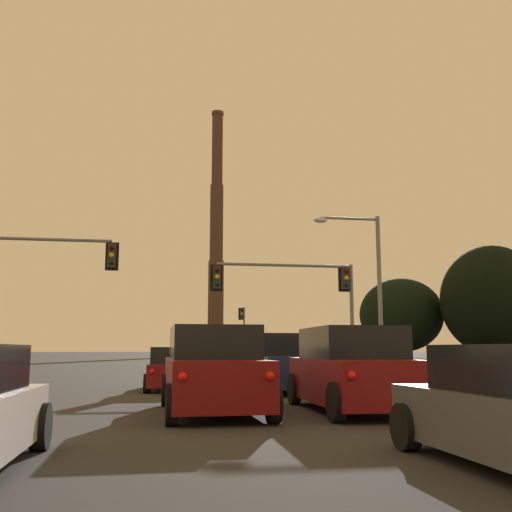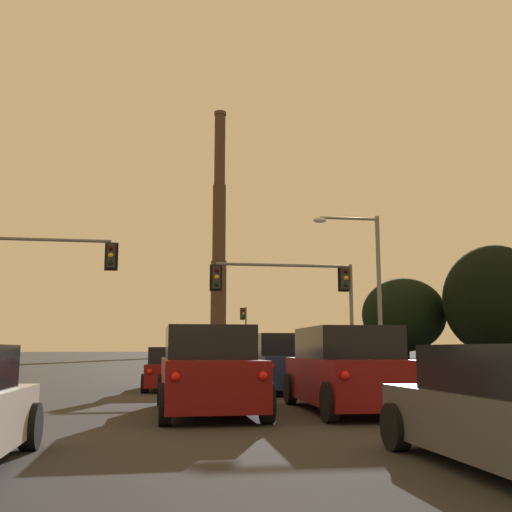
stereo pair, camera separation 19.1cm
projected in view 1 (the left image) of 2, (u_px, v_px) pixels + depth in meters
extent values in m
cylinder|color=black|center=(41.00, 427.00, 8.21)|extent=(0.22, 0.64, 0.64)
cube|color=maroon|center=(175.00, 374.00, 20.49)|extent=(1.88, 4.07, 0.72)
cube|color=black|center=(175.00, 355.00, 20.19)|extent=(1.64, 1.96, 0.55)
cylinder|color=black|center=(152.00, 379.00, 21.95)|extent=(0.24, 0.61, 0.60)
cylinder|color=black|center=(198.00, 378.00, 22.15)|extent=(0.24, 0.61, 0.60)
cylinder|color=black|center=(147.00, 384.00, 18.76)|extent=(0.24, 0.61, 0.60)
cylinder|color=black|center=(201.00, 383.00, 18.96)|extent=(0.24, 0.61, 0.60)
sphere|color=red|center=(152.00, 372.00, 18.45)|extent=(0.17, 0.17, 0.17)
sphere|color=red|center=(196.00, 371.00, 18.61)|extent=(0.17, 0.17, 0.17)
cylinder|color=black|center=(406.00, 427.00, 8.18)|extent=(0.23, 0.64, 0.64)
cube|color=maroon|center=(353.00, 380.00, 13.33)|extent=(2.01, 4.84, 0.95)
cube|color=black|center=(351.00, 343.00, 13.58)|extent=(1.83, 2.83, 0.70)
cylinder|color=black|center=(294.00, 389.00, 15.04)|extent=(0.23, 0.76, 0.76)
cylinder|color=black|center=(366.00, 388.00, 15.30)|extent=(0.23, 0.76, 0.76)
cylinder|color=black|center=(336.00, 402.00, 11.27)|extent=(0.23, 0.76, 0.76)
cylinder|color=black|center=(431.00, 401.00, 11.54)|extent=(0.23, 0.76, 0.76)
sphere|color=red|center=(352.00, 376.00, 10.89)|extent=(0.17, 0.17, 0.17)
sphere|color=red|center=(433.00, 375.00, 11.11)|extent=(0.17, 0.17, 0.17)
cube|color=navy|center=(285.00, 370.00, 19.43)|extent=(1.98, 4.82, 0.95)
cube|color=black|center=(284.00, 345.00, 19.67)|extent=(1.81, 2.82, 0.70)
cylinder|color=black|center=(248.00, 377.00, 21.12)|extent=(0.23, 0.76, 0.76)
cylinder|color=black|center=(300.00, 377.00, 21.40)|extent=(0.23, 0.76, 0.76)
cylinder|color=black|center=(266.00, 384.00, 17.36)|extent=(0.23, 0.76, 0.76)
cylinder|color=black|center=(329.00, 383.00, 17.64)|extent=(0.23, 0.76, 0.76)
sphere|color=red|center=(274.00, 366.00, 16.98)|extent=(0.17, 0.17, 0.17)
sphere|color=red|center=(328.00, 366.00, 17.22)|extent=(0.17, 0.17, 0.17)
cube|color=maroon|center=(213.00, 381.00, 12.90)|extent=(1.97, 4.82, 0.95)
cube|color=black|center=(213.00, 343.00, 13.15)|extent=(1.81, 2.82, 0.70)
cylinder|color=black|center=(166.00, 390.00, 14.57)|extent=(0.23, 0.76, 0.76)
cylinder|color=black|center=(242.00, 389.00, 14.89)|extent=(0.23, 0.76, 0.76)
cylinder|color=black|center=(172.00, 404.00, 10.82)|extent=(0.23, 0.76, 0.76)
cylinder|color=black|center=(273.00, 403.00, 11.14)|extent=(0.23, 0.76, 0.76)
sphere|color=red|center=(183.00, 377.00, 10.45)|extent=(0.17, 0.17, 0.17)
sphere|color=red|center=(270.00, 376.00, 10.71)|extent=(0.17, 0.17, 0.17)
cylinder|color=slate|center=(45.00, 239.00, 25.63)|extent=(5.65, 0.14, 0.14)
cube|color=#282828|center=(112.00, 256.00, 25.99)|extent=(0.34, 0.34, 1.04)
cube|color=black|center=(112.00, 256.00, 26.17)|extent=(0.58, 0.03, 1.25)
sphere|color=#320504|center=(112.00, 248.00, 25.86)|extent=(0.22, 0.22, 0.22)
sphere|color=#F2AD14|center=(111.00, 255.00, 25.81)|extent=(0.22, 0.22, 0.22)
sphere|color=black|center=(111.00, 263.00, 25.76)|extent=(0.22, 0.22, 0.22)
cylinder|color=slate|center=(352.00, 321.00, 28.35)|extent=(0.18, 0.18, 5.38)
cylinder|color=black|center=(353.00, 378.00, 27.95)|extent=(0.40, 0.40, 0.10)
cube|color=#282828|center=(345.00, 278.00, 28.62)|extent=(0.34, 0.34, 1.04)
cube|color=black|center=(344.00, 279.00, 28.79)|extent=(0.58, 0.03, 1.25)
sphere|color=#320504|center=(346.00, 271.00, 28.48)|extent=(0.22, 0.22, 0.22)
sphere|color=#F2AD14|center=(346.00, 278.00, 28.43)|extent=(0.22, 0.22, 0.22)
sphere|color=black|center=(347.00, 285.00, 28.38)|extent=(0.22, 0.22, 0.22)
cylinder|color=slate|center=(285.00, 265.00, 28.23)|extent=(6.46, 0.14, 0.14)
sphere|color=slate|center=(351.00, 267.00, 28.75)|extent=(0.18, 0.18, 0.18)
cube|color=#282828|center=(217.00, 277.00, 27.61)|extent=(0.34, 0.34, 1.04)
cube|color=black|center=(216.00, 278.00, 27.78)|extent=(0.58, 0.03, 1.25)
sphere|color=#320504|center=(217.00, 270.00, 27.47)|extent=(0.22, 0.22, 0.22)
sphere|color=#F2AD14|center=(217.00, 277.00, 27.42)|extent=(0.22, 0.22, 0.22)
sphere|color=black|center=(217.00, 284.00, 27.37)|extent=(0.22, 0.22, 0.22)
cylinder|color=slate|center=(244.00, 335.00, 61.45)|extent=(0.18, 0.18, 5.64)
cylinder|color=black|center=(244.00, 362.00, 61.02)|extent=(0.40, 0.40, 0.10)
cube|color=#282828|center=(241.00, 314.00, 61.73)|extent=(0.34, 0.34, 1.04)
cube|color=black|center=(241.00, 314.00, 61.91)|extent=(0.58, 0.03, 1.25)
sphere|color=#320504|center=(242.00, 310.00, 61.60)|extent=(0.22, 0.22, 0.22)
sphere|color=#F2AD14|center=(242.00, 314.00, 61.55)|extent=(0.22, 0.22, 0.22)
sphere|color=black|center=(242.00, 317.00, 61.50)|extent=(0.22, 0.22, 0.22)
cylinder|color=slate|center=(380.00, 296.00, 27.59)|extent=(0.20, 0.20, 7.54)
cylinder|color=slate|center=(349.00, 219.00, 27.92)|extent=(2.78, 0.12, 0.12)
sphere|color=slate|center=(377.00, 220.00, 28.15)|extent=(0.20, 0.20, 0.20)
ellipsoid|color=silver|center=(320.00, 220.00, 27.68)|extent=(0.64, 0.36, 0.26)
cylinder|color=#3C2B22|center=(215.00, 348.00, 125.03)|extent=(5.30, 5.30, 3.21)
cylinder|color=#473328|center=(216.00, 300.00, 126.56)|extent=(3.31, 3.31, 16.76)
cylinder|color=#473328|center=(217.00, 223.00, 129.14)|extent=(2.85, 2.85, 16.76)
cylinder|color=#473328|center=(217.00, 148.00, 131.71)|extent=(2.39, 2.39, 16.76)
cylinder|color=#4E382C|center=(218.00, 114.00, 132.95)|extent=(2.67, 2.67, 0.70)
cylinder|color=black|center=(496.00, 351.00, 79.48)|extent=(1.40, 1.40, 2.26)
ellipsoid|color=black|center=(493.00, 300.00, 80.51)|extent=(13.99, 12.59, 14.90)
cylinder|color=black|center=(403.00, 351.00, 86.21)|extent=(1.22, 1.22, 2.29)
ellipsoid|color=black|center=(401.00, 315.00, 87.01)|extent=(12.19, 10.97, 10.66)
cylinder|color=black|center=(400.00, 352.00, 87.58)|extent=(0.97, 0.97, 2.00)
ellipsoid|color=black|center=(399.00, 322.00, 88.25)|extent=(9.68, 8.72, 8.83)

